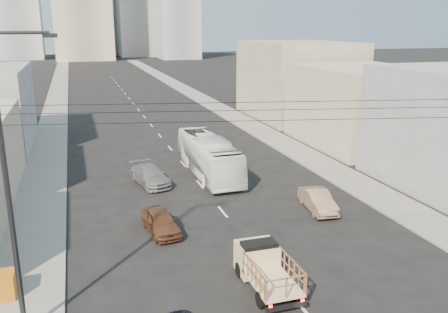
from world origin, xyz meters
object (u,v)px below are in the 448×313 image
sedan_grey (150,175)px  streetlamp_left (10,183)px  flatbed_pickup (265,265)px  sedan_brown (161,222)px  city_bus (209,156)px  sedan_tan (318,200)px

sedan_grey → streetlamp_left: bearing=-125.5°
flatbed_pickup → streetlamp_left: size_ratio=0.37×
sedan_grey → streetlamp_left: 19.76m
sedan_brown → streetlamp_left: streetlamp_left is taller
flatbed_pickup → streetlamp_left: streetlamp_left is taller
sedan_grey → city_bus: bearing=0.9°
sedan_tan → streetlamp_left: size_ratio=0.35×
sedan_brown → sedan_tan: size_ratio=0.96×
city_bus → streetlamp_left: streetlamp_left is taller
city_bus → sedan_tan: (4.81, -9.99, -0.91)m
flatbed_pickup → streetlamp_left: (-10.51, -0.45, 5.34)m
city_bus → sedan_grey: bearing=-167.8°
sedan_grey → sedan_tan: bearing=-53.3°
sedan_brown → sedan_grey: (0.81, 9.25, 0.03)m
streetlamp_left → sedan_brown: bearing=49.5°
streetlamp_left → flatbed_pickup: bearing=2.4°
flatbed_pickup → sedan_brown: 8.43m
sedan_tan → sedan_grey: 13.30m
flatbed_pickup → city_bus: 18.11m
flatbed_pickup → sedan_grey: size_ratio=0.89×
city_bus → sedan_grey: city_bus is taller
sedan_tan → streetlamp_left: streetlamp_left is taller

